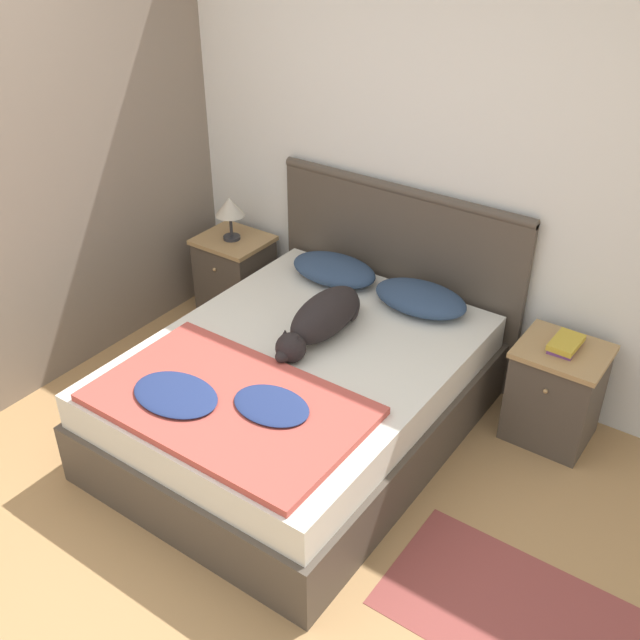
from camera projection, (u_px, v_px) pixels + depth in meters
ground_plane at (141, 555)px, 3.36m from camera, size 16.00×16.00×0.00m
wall_back at (396, 149)px, 4.15m from camera, size 9.00×0.06×2.55m
wall_side_left at (71, 152)px, 4.10m from camera, size 0.06×3.10×2.55m
bed at (299, 395)px, 3.92m from camera, size 1.50×1.92×0.53m
headboard at (397, 270)px, 4.43m from camera, size 1.58×0.06×1.10m
nightstand_left at (235, 276)px, 4.97m from camera, size 0.44×0.40×0.56m
nightstand_right at (555, 393)px, 3.90m from camera, size 0.44×0.40×0.56m
pillow_left at (334, 270)px, 4.39m from camera, size 0.54×0.34×0.13m
pillow_right at (420, 298)px, 4.11m from camera, size 0.54×0.34×0.13m
quilt at (226, 403)px, 3.40m from camera, size 1.25×0.77×0.07m
dog at (322, 319)px, 3.85m from camera, size 0.23×0.75×0.23m
book_stack at (565, 344)px, 3.75m from camera, size 0.14×0.21×0.05m
table_lamp at (230, 208)px, 4.70m from camera, size 0.19×0.19×0.29m
rug at (535, 623)px, 3.06m from camera, size 1.25×0.65×0.00m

